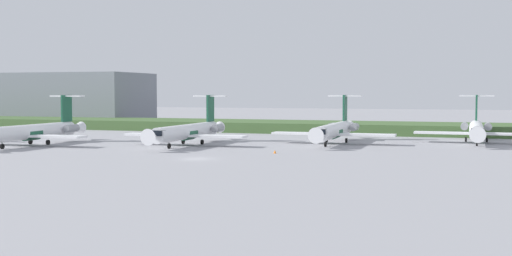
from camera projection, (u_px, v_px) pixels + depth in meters
name	position (u px, v px, depth m)	size (l,w,h in m)	color
ground_plane	(261.00, 143.00, 121.04)	(500.00, 500.00, 0.00)	#939399
grass_berm	(307.00, 127.00, 155.21)	(320.00, 20.00, 2.40)	#426033
regional_jet_second	(33.00, 131.00, 115.98)	(22.81, 31.00, 9.00)	white
regional_jet_third	(189.00, 131.00, 116.69)	(22.81, 31.00, 9.00)	white
regional_jet_fourth	(335.00, 130.00, 120.36)	(22.81, 31.00, 9.00)	white
regional_jet_fifth	(477.00, 129.00, 121.97)	(22.81, 31.00, 9.00)	white
distant_hangar	(62.00, 98.00, 200.33)	(52.11, 25.72, 15.29)	gray
safety_cone_front_marker	(275.00, 152.00, 100.86)	(0.44, 0.44, 0.55)	orange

